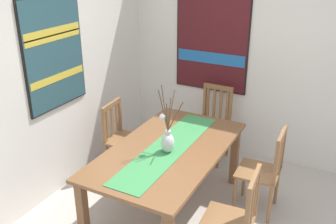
% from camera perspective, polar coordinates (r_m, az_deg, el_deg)
% --- Properties ---
extents(wall_back, '(6.40, 0.12, 2.70)m').
position_cam_1_polar(wall_back, '(4.23, -17.89, 5.06)').
color(wall_back, silver).
rests_on(wall_back, ground_plane).
extents(wall_side, '(0.12, 6.40, 2.70)m').
position_cam_1_polar(wall_side, '(4.93, 14.43, 7.95)').
color(wall_side, silver).
rests_on(wall_side, ground_plane).
extents(dining_table, '(1.83, 1.03, 0.76)m').
position_cam_1_polar(dining_table, '(3.87, 0.04, -6.68)').
color(dining_table, brown).
rests_on(dining_table, ground_plane).
extents(table_runner, '(1.68, 0.36, 0.01)m').
position_cam_1_polar(table_runner, '(3.82, 0.04, -5.33)').
color(table_runner, '#388447').
rests_on(table_runner, dining_table).
extents(centerpiece_vase, '(0.25, 0.25, 0.70)m').
position_cam_1_polar(centerpiece_vase, '(3.69, -0.07, -4.05)').
color(centerpiece_vase, silver).
rests_on(centerpiece_vase, dining_table).
extents(chair_0, '(0.45, 0.45, 0.96)m').
position_cam_1_polar(chair_0, '(3.37, 9.80, -15.54)').
color(chair_0, brown).
rests_on(chair_0, ground_plane).
extents(chair_1, '(0.43, 0.43, 0.97)m').
position_cam_1_polar(chair_1, '(5.01, 6.68, -1.52)').
color(chair_1, brown).
rests_on(chair_1, ground_plane).
extents(chair_2, '(0.43, 0.43, 0.95)m').
position_cam_1_polar(chair_2, '(4.08, 14.18, -8.30)').
color(chair_2, brown).
rests_on(chair_2, ground_plane).
extents(chair_3, '(0.45, 0.45, 0.91)m').
position_cam_1_polar(chair_3, '(4.67, -6.74, -3.78)').
color(chair_3, brown).
rests_on(chair_3, ground_plane).
extents(painting_on_back_wall, '(0.84, 0.05, 1.17)m').
position_cam_1_polar(painting_on_back_wall, '(4.19, -16.60, 8.37)').
color(painting_on_back_wall, black).
extents(painting_on_side_wall, '(0.05, 0.98, 1.23)m').
position_cam_1_polar(painting_on_side_wall, '(5.05, 6.52, 9.95)').
color(painting_on_side_wall, black).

